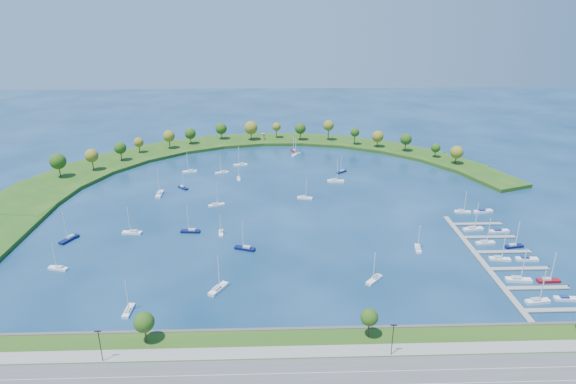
{
  "coord_description": "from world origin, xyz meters",
  "views": [
    {
      "loc": [
        -2.5,
        -223.49,
        93.63
      ],
      "look_at": [
        5.0,
        5.0,
        4.0
      ],
      "focal_mm": 30.15,
      "sensor_mm": 36.0,
      "label": 1
    }
  ],
  "objects_px": {
    "moored_boat_1": "(241,164)",
    "moored_boat_14": "(183,187)",
    "moored_boat_17": "(335,181)",
    "docked_boat_0": "(538,300)",
    "docked_boat_2": "(518,279)",
    "docked_boat_5": "(527,259)",
    "dock_system": "(500,260)",
    "moored_boat_12": "(245,248)",
    "docked_boat_4": "(500,258)",
    "harbor_tower": "(263,136)",
    "docked_boat_6": "(485,242)",
    "docked_boat_10": "(463,211)",
    "docked_boat_8": "(473,228)",
    "moored_boat_18": "(218,288)",
    "moored_boat_20": "(132,232)",
    "moored_boat_4": "(342,171)",
    "moored_boat_11": "(69,238)",
    "moored_boat_6": "(160,193)",
    "moored_boat_10": "(239,178)",
    "moored_boat_15": "(216,204)",
    "moored_boat_13": "(190,230)",
    "moored_boat_21": "(296,154)",
    "docked_boat_7": "(514,245)",
    "docked_boat_9": "(499,231)",
    "moored_boat_7": "(58,267)",
    "moored_boat_2": "(418,248)",
    "moored_boat_19": "(374,279)",
    "moored_boat_0": "(128,310)",
    "docked_boat_1": "(566,299)",
    "moored_boat_5": "(305,197)",
    "moored_boat_16": "(294,150)",
    "moored_boat_3": "(222,172)",
    "docked_boat_3": "(548,280)",
    "moored_boat_8": "(190,171)"
  },
  "relations": [
    {
      "from": "moored_boat_1",
      "to": "moored_boat_14",
      "type": "relative_size",
      "value": 1.19
    },
    {
      "from": "moored_boat_17",
      "to": "docked_boat_0",
      "type": "distance_m",
      "value": 130.01
    },
    {
      "from": "docked_boat_2",
      "to": "docked_boat_5",
      "type": "height_order",
      "value": "docked_boat_2"
    },
    {
      "from": "dock_system",
      "to": "moored_boat_12",
      "type": "bearing_deg",
      "value": 172.86
    },
    {
      "from": "docked_boat_4",
      "to": "harbor_tower",
      "type": "bearing_deg",
      "value": 126.99
    },
    {
      "from": "docked_boat_6",
      "to": "docked_boat_10",
      "type": "bearing_deg",
      "value": 80.14
    },
    {
      "from": "moored_boat_17",
      "to": "docked_boat_4",
      "type": "relative_size",
      "value": 1.17
    },
    {
      "from": "harbor_tower",
      "to": "docked_boat_8",
      "type": "height_order",
      "value": "docked_boat_8"
    },
    {
      "from": "docked_boat_0",
      "to": "docked_boat_2",
      "type": "relative_size",
      "value": 0.92
    },
    {
      "from": "moored_boat_18",
      "to": "moored_boat_20",
      "type": "height_order",
      "value": "moored_boat_18"
    },
    {
      "from": "moored_boat_4",
      "to": "docked_boat_5",
      "type": "height_order",
      "value": "moored_boat_4"
    },
    {
      "from": "moored_boat_11",
      "to": "docked_boat_8",
      "type": "height_order",
      "value": "moored_boat_11"
    },
    {
      "from": "moored_boat_6",
      "to": "moored_boat_10",
      "type": "relative_size",
      "value": 1.5
    },
    {
      "from": "moored_boat_15",
      "to": "moored_boat_18",
      "type": "distance_m",
      "value": 76.11
    },
    {
      "from": "moored_boat_13",
      "to": "docked_boat_0",
      "type": "relative_size",
      "value": 1.01
    },
    {
      "from": "docked_boat_0",
      "to": "docked_boat_10",
      "type": "height_order",
      "value": "docked_boat_0"
    },
    {
      "from": "moored_boat_21",
      "to": "moored_boat_18",
      "type": "bearing_deg",
      "value": 25.16
    },
    {
      "from": "moored_boat_11",
      "to": "moored_boat_14",
      "type": "distance_m",
      "value": 70.95
    },
    {
      "from": "docked_boat_7",
      "to": "docked_boat_9",
      "type": "xyz_separation_m",
      "value": [
        -0.05,
        13.87,
        -0.24
      ]
    },
    {
      "from": "moored_boat_7",
      "to": "moored_boat_20",
      "type": "xyz_separation_m",
      "value": [
        19.78,
        29.56,
        0.04
      ]
    },
    {
      "from": "moored_boat_1",
      "to": "docked_boat_4",
      "type": "height_order",
      "value": "moored_boat_1"
    },
    {
      "from": "moored_boat_2",
      "to": "moored_boat_15",
      "type": "bearing_deg",
      "value": 70.03
    },
    {
      "from": "moored_boat_19",
      "to": "docked_boat_0",
      "type": "relative_size",
      "value": 0.97
    },
    {
      "from": "moored_boat_0",
      "to": "moored_boat_4",
      "type": "height_order",
      "value": "moored_boat_0"
    },
    {
      "from": "moored_boat_13",
      "to": "docked_boat_1",
      "type": "height_order",
      "value": "moored_boat_13"
    },
    {
      "from": "moored_boat_2",
      "to": "moored_boat_6",
      "type": "bearing_deg",
      "value": 70.74
    },
    {
      "from": "moored_boat_11",
      "to": "docked_boat_2",
      "type": "relative_size",
      "value": 1.0
    },
    {
      "from": "moored_boat_7",
      "to": "moored_boat_14",
      "type": "xyz_separation_m",
      "value": [
        32.55,
        84.18,
        -0.02
      ]
    },
    {
      "from": "moored_boat_5",
      "to": "moored_boat_10",
      "type": "height_order",
      "value": "moored_boat_5"
    },
    {
      "from": "moored_boat_17",
      "to": "docked_boat_6",
      "type": "distance_m",
      "value": 92.94
    },
    {
      "from": "moored_boat_16",
      "to": "moored_boat_7",
      "type": "bearing_deg",
      "value": 122.59
    },
    {
      "from": "moored_boat_3",
      "to": "moored_boat_20",
      "type": "distance_m",
      "value": 84.95
    },
    {
      "from": "moored_boat_17",
      "to": "docked_boat_4",
      "type": "distance_m",
      "value": 104.44
    },
    {
      "from": "moored_boat_11",
      "to": "moored_boat_20",
      "type": "xyz_separation_m",
      "value": [
        24.93,
        5.48,
        -0.03
      ]
    },
    {
      "from": "harbor_tower",
      "to": "moored_boat_14",
      "type": "bearing_deg",
      "value": -114.47
    },
    {
      "from": "moored_boat_2",
      "to": "moored_boat_19",
      "type": "xyz_separation_m",
      "value": [
        -22.54,
        -23.0,
        0.03
      ]
    },
    {
      "from": "moored_boat_17",
      "to": "docked_boat_8",
      "type": "bearing_deg",
      "value": -45.5
    },
    {
      "from": "moored_boat_1",
      "to": "moored_boat_21",
      "type": "xyz_separation_m",
      "value": [
        35.47,
        21.27,
        -0.02
      ]
    },
    {
      "from": "moored_boat_12",
      "to": "docked_boat_6",
      "type": "xyz_separation_m",
      "value": [
        99.77,
        1.77,
        -0.03
      ]
    },
    {
      "from": "moored_boat_6",
      "to": "docked_boat_3",
      "type": "distance_m",
      "value": 181.44
    },
    {
      "from": "docked_boat_6",
      "to": "moored_boat_2",
      "type": "bearing_deg",
      "value": -177.55
    },
    {
      "from": "moored_boat_21",
      "to": "dock_system",
      "type": "bearing_deg",
      "value": 64.38
    },
    {
      "from": "docked_boat_4",
      "to": "moored_boat_13",
      "type": "bearing_deg",
      "value": 175.55
    },
    {
      "from": "moored_boat_11",
      "to": "docked_boat_6",
      "type": "xyz_separation_m",
      "value": [
        174.49,
        -8.85,
        -0.05
      ]
    },
    {
      "from": "moored_boat_2",
      "to": "moored_boat_3",
      "type": "height_order",
      "value": "moored_boat_3"
    },
    {
      "from": "moored_boat_14",
      "to": "dock_system",
      "type": "bearing_deg",
      "value": 14.88
    },
    {
      "from": "docked_boat_3",
      "to": "docked_boat_7",
      "type": "bearing_deg",
      "value": 89.87
    },
    {
      "from": "docked_boat_4",
      "to": "docked_boat_5",
      "type": "height_order",
      "value": "docked_boat_4"
    },
    {
      "from": "moored_boat_8",
      "to": "docked_boat_5",
      "type": "xyz_separation_m",
      "value": [
        147.85,
        -109.68,
        -0.29
      ]
    },
    {
      "from": "docked_boat_0",
      "to": "docked_boat_6",
      "type": "height_order",
      "value": "docked_boat_0"
    }
  ]
}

